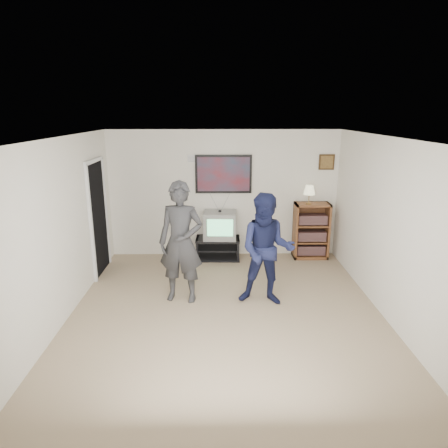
{
  "coord_description": "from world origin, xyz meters",
  "views": [
    {
      "loc": [
        -0.11,
        -5.24,
        2.83
      ],
      "look_at": [
        -0.02,
        0.68,
        1.15
      ],
      "focal_mm": 32.0,
      "sensor_mm": 36.0,
      "label": 1
    }
  ],
  "objects_px": {
    "crt_television": "(220,225)",
    "media_stand": "(218,248)",
    "bookshelf": "(311,231)",
    "person_short": "(267,250)",
    "person_tall": "(181,242)"
  },
  "relations": [
    {
      "from": "crt_television",
      "to": "media_stand",
      "type": "bearing_deg",
      "value": -177.19
    },
    {
      "from": "media_stand",
      "to": "bookshelf",
      "type": "bearing_deg",
      "value": 3.03
    },
    {
      "from": "bookshelf",
      "to": "person_short",
      "type": "height_order",
      "value": "person_short"
    },
    {
      "from": "person_short",
      "to": "media_stand",
      "type": "bearing_deg",
      "value": 120.25
    },
    {
      "from": "bookshelf",
      "to": "media_stand",
      "type": "bearing_deg",
      "value": -178.45
    },
    {
      "from": "person_tall",
      "to": "media_stand",
      "type": "bearing_deg",
      "value": 82.7
    },
    {
      "from": "media_stand",
      "to": "crt_television",
      "type": "xyz_separation_m",
      "value": [
        0.04,
        -0.0,
        0.48
      ]
    },
    {
      "from": "media_stand",
      "to": "crt_television",
      "type": "distance_m",
      "value": 0.48
    },
    {
      "from": "media_stand",
      "to": "person_short",
      "type": "bearing_deg",
      "value": -67.84
    },
    {
      "from": "crt_television",
      "to": "person_short",
      "type": "distance_m",
      "value": 2.04
    },
    {
      "from": "bookshelf",
      "to": "person_tall",
      "type": "relative_size",
      "value": 0.6
    },
    {
      "from": "crt_television",
      "to": "bookshelf",
      "type": "distance_m",
      "value": 1.81
    },
    {
      "from": "person_tall",
      "to": "person_short",
      "type": "relative_size",
      "value": 1.09
    },
    {
      "from": "person_tall",
      "to": "bookshelf",
      "type": "bearing_deg",
      "value": 47.28
    },
    {
      "from": "bookshelf",
      "to": "person_tall",
      "type": "xyz_separation_m",
      "value": [
        -2.4,
        -1.83,
        0.38
      ]
    }
  ]
}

